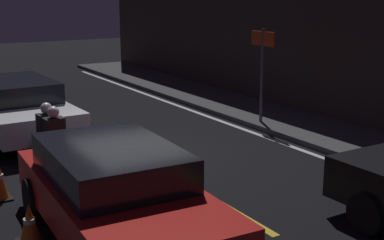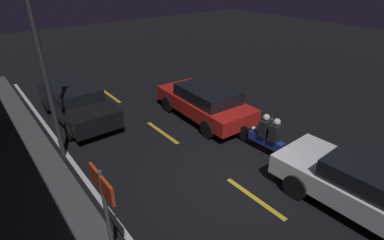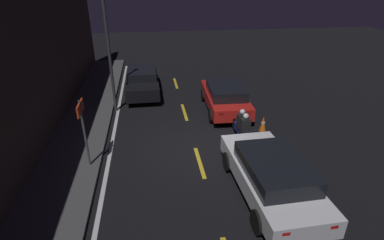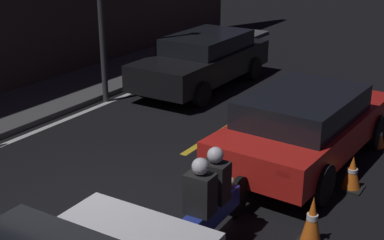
% 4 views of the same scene
% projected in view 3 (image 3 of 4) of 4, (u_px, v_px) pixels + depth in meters
% --- Properties ---
extents(ground_plane, '(56.00, 56.00, 0.00)m').
position_uv_depth(ground_plane, '(195.00, 148.00, 11.72)').
color(ground_plane, black).
extents(raised_curb, '(28.00, 2.20, 0.13)m').
position_uv_depth(raised_curb, '(72.00, 156.00, 11.08)').
color(raised_curb, '#424244').
rests_on(raised_curb, ground).
extents(building_front, '(28.00, 0.30, 6.09)m').
position_uv_depth(building_front, '(16.00, 81.00, 9.63)').
color(building_front, '#382D28').
rests_on(building_front, ground).
extents(lane_dash_c, '(2.00, 0.14, 0.01)m').
position_uv_depth(lane_dash_c, '(200.00, 162.00, 10.83)').
color(lane_dash_c, gold).
rests_on(lane_dash_c, ground).
extents(lane_dash_d, '(2.00, 0.14, 0.01)m').
position_uv_depth(lane_dash_d, '(184.00, 112.00, 14.84)').
color(lane_dash_d, gold).
rests_on(lane_dash_d, ground).
extents(lane_dash_e, '(2.00, 0.14, 0.01)m').
position_uv_depth(lane_dash_e, '(176.00, 83.00, 18.86)').
color(lane_dash_e, gold).
rests_on(lane_dash_e, ground).
extents(lane_solid_kerb, '(25.20, 0.14, 0.01)m').
position_uv_depth(lane_solid_kerb, '(110.00, 155.00, 11.29)').
color(lane_solid_kerb, silver).
rests_on(lane_solid_kerb, ground).
extents(sedan_white, '(4.64, 2.09, 1.36)m').
position_uv_depth(sedan_white, '(271.00, 175.00, 8.90)').
color(sedan_white, silver).
rests_on(sedan_white, ground).
extents(taxi_red, '(4.42, 2.09, 1.36)m').
position_uv_depth(taxi_red, '(225.00, 96.00, 14.73)').
color(taxi_red, red).
rests_on(taxi_red, ground).
extents(van_black, '(4.55, 1.88, 1.39)m').
position_uv_depth(van_black, '(142.00, 80.00, 16.98)').
color(van_black, black).
rests_on(van_black, ground).
extents(motorcycle, '(2.31, 0.38, 1.38)m').
position_uv_depth(motorcycle, '(243.00, 128.00, 11.88)').
color(motorcycle, black).
rests_on(motorcycle, ground).
extents(traffic_cone_near, '(0.37, 0.37, 0.71)m').
position_uv_depth(traffic_cone_near, '(263.00, 124.00, 12.85)').
color(traffic_cone_near, black).
rests_on(traffic_cone_near, ground).
extents(traffic_cone_mid, '(0.40, 0.40, 0.58)m').
position_uv_depth(traffic_cone_mid, '(249.00, 108.00, 14.56)').
color(traffic_cone_mid, black).
rests_on(traffic_cone_mid, ground).
extents(traffic_cone_far, '(0.37, 0.37, 0.52)m').
position_uv_depth(traffic_cone_far, '(236.00, 95.00, 16.31)').
color(traffic_cone_far, black).
rests_on(traffic_cone_far, ground).
extents(shop_sign, '(0.90, 0.08, 2.40)m').
position_uv_depth(shop_sign, '(82.00, 121.00, 9.74)').
color(shop_sign, '#4C4C51').
rests_on(shop_sign, raised_curb).
extents(street_lamp, '(0.28, 0.28, 5.76)m').
position_uv_depth(street_lamp, '(108.00, 46.00, 13.61)').
color(street_lamp, '#333338').
rests_on(street_lamp, ground).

